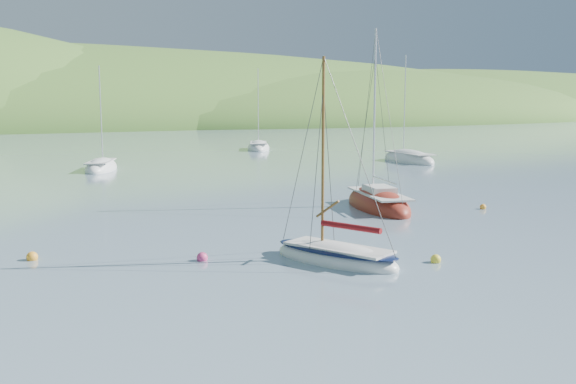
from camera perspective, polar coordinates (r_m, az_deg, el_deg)
name	(u,v)px	position (r m, az deg, el deg)	size (l,w,h in m)	color
ground	(343,275)	(24.16, 4.89, -7.34)	(700.00, 700.00, 0.00)	gray
daysailer_white	(336,257)	(25.99, 4.29, -5.76)	(4.25, 6.05, 8.76)	white
sloop_red	(378,205)	(39.02, 8.01, -1.13)	(4.57, 8.30, 11.65)	maroon
distant_sloop_a	(101,168)	(62.50, -16.27, 2.04)	(5.11, 7.82, 10.54)	white
distant_sloop_b	(259,148)	(85.63, -2.64, 3.92)	(5.92, 8.64, 11.66)	white
distant_sloop_d	(408,160)	(69.29, 10.66, 2.81)	(3.79, 8.80, 12.22)	white
mooring_buoys	(322,248)	(27.91, 3.05, -4.96)	(25.77, 11.59, 0.46)	yellow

